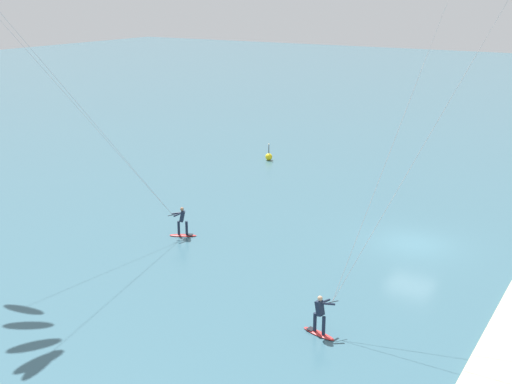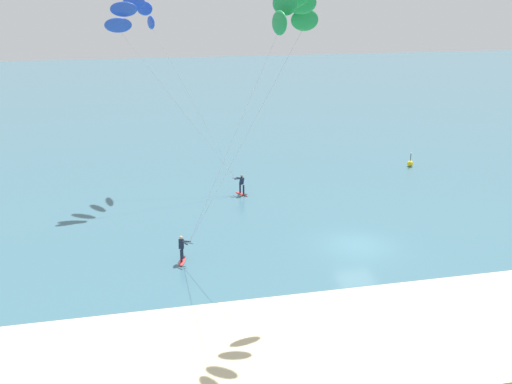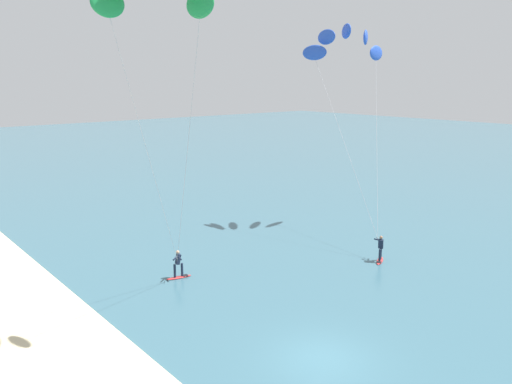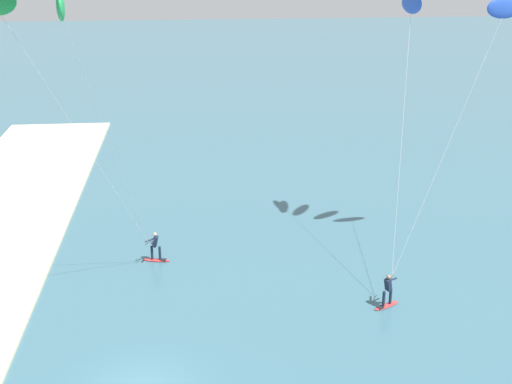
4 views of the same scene
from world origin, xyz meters
name	(u,v)px [view 2 (image 2 of 4)]	position (x,y,z in m)	size (l,w,h in m)	color
ground_plane	(357,246)	(0.00, 0.00, 0.00)	(240.00, 240.00, 0.00)	#386070
sand_strip	(435,328)	(0.00, -9.91, 0.08)	(80.00, 8.89, 0.16)	beige
kitesurfer_nearshore	(287,23)	(-6.02, -3.69, 14.04)	(7.72, 6.99, 15.84)	red
kitesurfer_mid_water	(139,20)	(-12.72, 16.02, 13.49)	(10.39, 8.66, 15.30)	red
marker_buoy	(410,163)	(11.60, 15.74, 0.30)	(0.56, 0.56, 1.38)	yellow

